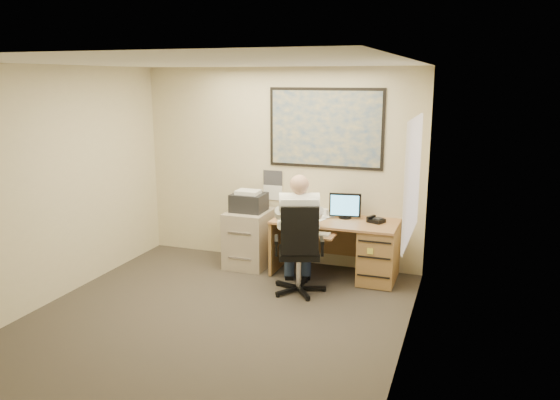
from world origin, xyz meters
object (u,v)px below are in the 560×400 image
(filing_cabinet, at_px, (249,233))
(office_chair, at_px, (296,267))
(person, at_px, (300,234))
(desk, at_px, (361,246))

(filing_cabinet, xyz_separation_m, office_chair, (0.92, -0.74, -0.13))
(office_chair, bearing_deg, person, 58.24)
(desk, xyz_separation_m, person, (-0.61, -0.68, 0.28))
(desk, height_order, person, person)
(desk, xyz_separation_m, filing_cabinet, (-1.55, -0.02, 0.02))
(filing_cabinet, relative_size, person, 0.74)
(filing_cabinet, height_order, office_chair, office_chair)
(desk, bearing_deg, filing_cabinet, -179.26)
(filing_cabinet, xyz_separation_m, person, (0.94, -0.66, 0.26))
(office_chair, relative_size, person, 0.78)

